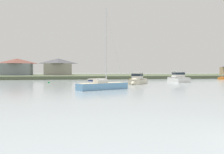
{
  "coord_description": "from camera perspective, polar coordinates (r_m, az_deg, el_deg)",
  "views": [
    {
      "loc": [
        -8.44,
        -8.09,
        2.99
      ],
      "look_at": [
        -0.18,
        38.03,
        1.75
      ],
      "focal_mm": 38.15,
      "sensor_mm": 36.0,
      "label": 1
    }
  ],
  "objects": [
    {
      "name": "far_shore_bank",
      "position": [
        111.88,
        -5.83,
        0.26
      ],
      "size": [
        248.75,
        59.71,
        1.11
      ],
      "primitive_type": "cube",
      "color": "#4C563D",
      "rests_on": "ground"
    },
    {
      "name": "dinghy_navy",
      "position": [
        69.13,
        -4.5,
        -0.84
      ],
      "size": [
        3.01,
        4.08,
        0.62
      ],
      "color": "navy",
      "rests_on": "ground"
    },
    {
      "name": "dinghy_yellow",
      "position": [
        75.44,
        5.41,
        -0.63
      ],
      "size": [
        3.12,
        3.94,
        0.7
      ],
      "color": "gold",
      "rests_on": "ground"
    },
    {
      "name": "sailboat_skyblue",
      "position": [
        37.77,
        -2.26,
        -2.59
      ],
      "size": [
        8.66,
        5.82,
        13.7
      ],
      "color": "#669ECC",
      "rests_on": "ground"
    },
    {
      "name": "cruiser_white",
      "position": [
        67.49,
        15.31,
        -0.52
      ],
      "size": [
        3.92,
        9.88,
        5.32
      ],
      "color": "white",
      "rests_on": "ground"
    },
    {
      "name": "cruiser_cream",
      "position": [
        54.09,
        6.04,
        -1.02
      ],
      "size": [
        6.89,
        9.04,
        4.77
      ],
      "color": "beige",
      "rests_on": "ground"
    },
    {
      "name": "mooring_buoy_green",
      "position": [
        60.25,
        -14.9,
        -1.3
      ],
      "size": [
        0.48,
        0.48,
        0.53
      ],
      "color": "#1E8C47",
      "rests_on": "ground"
    },
    {
      "name": "cottage_behind_trees",
      "position": [
        108.46,
        -12.75,
        2.49
      ],
      "size": [
        12.66,
        10.52,
        7.36
      ],
      "color": "#9E998E",
      "rests_on": "far_shore_bank"
    },
    {
      "name": "cottage_near_water",
      "position": [
        108.59,
        -21.79,
        2.34
      ],
      "size": [
        12.53,
        10.42,
        7.08
      ],
      "color": "gray",
      "rests_on": "far_shore_bank"
    }
  ]
}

